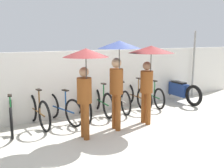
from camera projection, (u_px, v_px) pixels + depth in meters
The scene contains 15 objects.
ground_plane at pixel (119, 139), 5.49m from camera, with size 30.00×30.00×0.00m, color beige.
back_wall at pixel (76, 83), 7.18m from camera, with size 14.20×0.12×1.85m.
parked_bicycle_1 at pixel (11, 116), 5.92m from camera, with size 0.48×1.71×1.08m.
parked_bicycle_2 at pixel (37, 111), 6.26m from camera, with size 0.44×1.73×1.05m.
parked_bicycle_3 at pixel (62, 108), 6.56m from camera, with size 0.56×1.72×1.08m.
parked_bicycle_4 at pixel (83, 105), 6.92m from camera, with size 0.52×1.70×0.98m.
parked_bicycle_5 at pixel (101, 101), 7.30m from camera, with size 0.44×1.71×1.01m.
parked_bicycle_6 at pixel (120, 99), 7.61m from camera, with size 0.53×1.65×1.02m.
parked_bicycle_7 at pixel (135, 96), 7.97m from camera, with size 0.44×1.72×1.07m.
parked_bicycle_8 at pixel (152, 95), 8.24m from camera, with size 0.54×1.61×1.09m.
pedestrian_leading at pixel (85, 70), 5.21m from camera, with size 0.96×0.96×1.99m.
pedestrian_center at pixel (118, 61), 5.74m from camera, with size 0.99×0.99×2.14m.
pedestrian_trailing at pixel (150, 61), 6.16m from camera, with size 1.13×1.13×2.02m.
motorcycle at pixel (178, 90), 8.78m from camera, with size 0.58×2.15×0.92m.
awning_pole at pixel (194, 64), 9.45m from camera, with size 0.07×0.07×2.48m.
Camera 1 is at (-2.89, -4.31, 2.17)m, focal length 40.00 mm.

